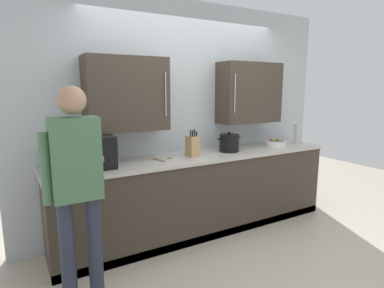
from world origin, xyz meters
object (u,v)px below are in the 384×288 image
(wooden_spoon, at_px, (165,159))
(person_figure, at_px, (77,181))
(microwave_oven, at_px, (81,153))
(knife_block, at_px, (193,146))
(stock_pot, at_px, (229,143))
(fruit_bowl, at_px, (276,143))
(thermos_flask, at_px, (297,134))

(wooden_spoon, distance_m, person_figure, 1.26)
(microwave_oven, bearing_deg, wooden_spoon, -2.66)
(knife_block, distance_m, stock_pot, 0.53)
(microwave_oven, bearing_deg, fruit_bowl, -1.21)
(fruit_bowl, bearing_deg, stock_pot, 178.60)
(fruit_bowl, bearing_deg, wooden_spoon, 179.55)
(knife_block, bearing_deg, thermos_flask, -0.31)
(fruit_bowl, bearing_deg, person_figure, -165.35)
(thermos_flask, bearing_deg, microwave_oven, 178.76)
(fruit_bowl, xyz_separation_m, thermos_flask, (0.39, -0.01, 0.10))
(knife_block, bearing_deg, person_figure, -153.25)
(knife_block, relative_size, person_figure, 0.18)
(thermos_flask, bearing_deg, fruit_bowl, 178.61)
(thermos_flask, height_order, stock_pot, thermos_flask)
(knife_block, xyz_separation_m, stock_pot, (0.53, 0.02, -0.01))
(fruit_bowl, xyz_separation_m, wooden_spoon, (-1.63, 0.01, -0.03))
(microwave_oven, bearing_deg, knife_block, -2.53)
(microwave_oven, bearing_deg, person_figure, -103.36)
(thermos_flask, relative_size, stock_pot, 0.81)
(stock_pot, distance_m, person_figure, 2.04)
(fruit_bowl, distance_m, stock_pot, 0.76)
(thermos_flask, xyz_separation_m, person_figure, (-3.06, -0.69, -0.04))
(fruit_bowl, height_order, person_figure, person_figure)
(wooden_spoon, height_order, person_figure, person_figure)
(fruit_bowl, distance_m, knife_block, 1.29)
(wooden_spoon, distance_m, thermos_flask, 2.02)
(wooden_spoon, bearing_deg, person_figure, -145.60)
(fruit_bowl, height_order, stock_pot, stock_pot)
(fruit_bowl, distance_m, thermos_flask, 0.40)
(fruit_bowl, bearing_deg, knife_block, -179.98)
(knife_block, height_order, stock_pot, knife_block)
(fruit_bowl, bearing_deg, microwave_oven, 178.79)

